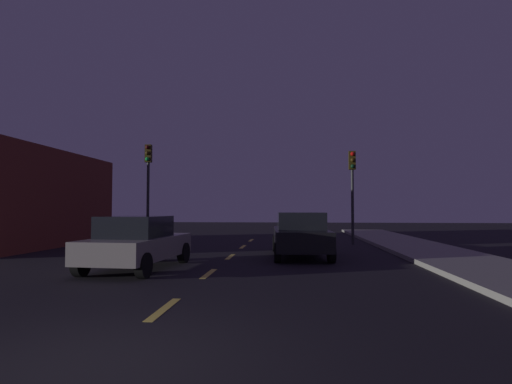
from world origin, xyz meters
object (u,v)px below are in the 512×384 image
at_px(traffic_signal_left, 148,174).
at_px(traffic_signal_right, 352,178).
at_px(car_adjacent_lane, 137,242).
at_px(car_stopped_ahead, 300,234).

height_order(traffic_signal_left, traffic_signal_right, traffic_signal_left).
xyz_separation_m(traffic_signal_left, traffic_signal_right, (10.20, -0.00, -0.30)).
bearing_deg(traffic_signal_left, car_adjacent_lane, -71.79).
bearing_deg(traffic_signal_right, traffic_signal_left, 179.99).
bearing_deg(car_stopped_ahead, traffic_signal_right, 63.22).
distance_m(traffic_signal_left, car_adjacent_lane, 9.58).
bearing_deg(traffic_signal_right, car_stopped_ahead, -116.78).
distance_m(traffic_signal_right, car_adjacent_lane, 11.65).
height_order(traffic_signal_left, car_adjacent_lane, traffic_signal_left).
xyz_separation_m(traffic_signal_left, car_adjacent_lane, (2.87, -8.73, -2.73)).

